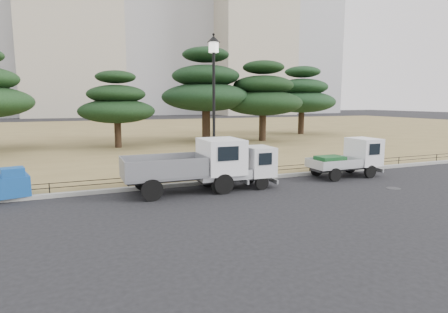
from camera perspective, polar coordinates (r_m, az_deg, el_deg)
name	(u,v)px	position (r m, az deg, el deg)	size (l,w,h in m)	color
ground	(243,196)	(14.71, 2.95, -6.09)	(220.00, 220.00, 0.00)	black
lawn	(130,133)	(44.05, -14.17, 3.52)	(120.00, 56.00, 0.15)	olive
curb	(219,181)	(17.01, -0.76, -3.79)	(120.00, 0.25, 0.16)	gray
truck_large	(191,163)	(15.29, -4.99, -1.02)	(4.88, 1.99, 2.12)	black
truck_kei_front	(242,168)	(15.94, 2.69, -1.75)	(3.32, 1.49, 1.74)	black
truck_kei_rear	(349,158)	(19.33, 18.54, -0.19)	(3.57, 1.58, 1.86)	black
street_lamp	(214,84)	(16.88, -1.57, 11.01)	(0.57, 0.57, 6.35)	black
pipe_fence	(218,173)	(17.08, -0.95, -2.51)	(38.00, 0.04, 0.40)	black
tarp_pile	(5,185)	(16.24, -30.37, -3.75)	(1.87, 1.54, 1.09)	#134A9A
manhole	(393,188)	(17.54, 24.41, -4.44)	(0.60, 0.60, 0.01)	#2D2D30
pine_center_left	(117,103)	(29.65, -16.04, 7.77)	(5.70, 5.70, 5.79)	black
pine_center_right	(206,88)	(32.55, -2.78, 10.43)	(7.58, 7.58, 8.04)	black
pine_east_near	(263,95)	(33.63, 5.96, 9.31)	(6.96, 6.96, 7.03)	black
pine_east_far	(302,95)	(41.27, 11.79, 9.13)	(7.14, 7.14, 7.17)	black
tower_east	(250,25)	(107.40, 3.94, 19.37)	(20.00, 18.00, 48.00)	#AAA08C
radio_tower	(339,14)	(127.93, 17.17, 20.01)	(1.80, 1.80, 63.00)	#D83F33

